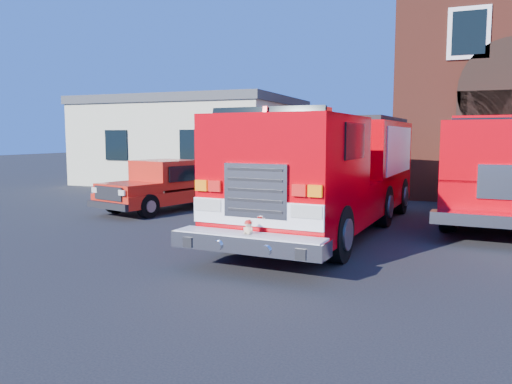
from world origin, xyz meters
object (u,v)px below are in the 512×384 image
at_px(side_building, 195,140).
at_px(secondary_truck, 502,163).
at_px(pickup_truck, 170,186).
at_px(fire_engine, 333,170).

distance_m(side_building, secondary_truck, 15.65).
height_order(side_building, secondary_truck, side_building).
relative_size(side_building, pickup_truck, 1.92).
height_order(side_building, pickup_truck, side_building).
distance_m(side_building, fire_engine, 14.60).
bearing_deg(pickup_truck, secondary_truck, 12.94).
height_order(fire_engine, secondary_truck, secondary_truck).
bearing_deg(pickup_truck, side_building, 113.45).
height_order(fire_engine, pickup_truck, fire_engine).
xyz_separation_m(pickup_truck, secondary_truck, (10.02, 2.30, 0.86)).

